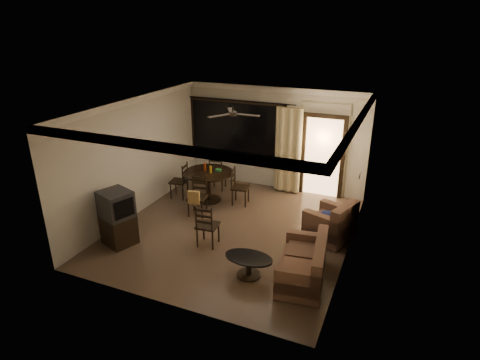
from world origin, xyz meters
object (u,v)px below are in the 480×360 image
at_px(tv_cabinet, 118,218).
at_px(coffee_table, 249,263).
at_px(dining_chair_west, 180,187).
at_px(dining_chair_south, 197,203).
at_px(dining_table, 208,178).
at_px(dining_chair_east, 240,193).
at_px(dining_chair_north, 218,179).
at_px(armchair, 332,225).
at_px(sofa, 305,265).
at_px(side_chair, 208,233).

bearing_deg(tv_cabinet, coffee_table, 19.23).
bearing_deg(dining_chair_west, tv_cabinet, -7.39).
bearing_deg(dining_chair_south, dining_chair_west, 133.59).
relative_size(dining_table, tv_cabinet, 1.08).
xyz_separation_m(dining_chair_east, coffee_table, (1.36, -2.81, -0.02)).
xyz_separation_m(dining_chair_west, dining_chair_south, (0.93, -0.72, 0.02)).
height_order(dining_chair_west, dining_chair_east, same).
height_order(dining_chair_north, coffee_table, dining_chair_north).
xyz_separation_m(armchair, coffee_table, (-1.14, -1.91, -0.09)).
bearing_deg(coffee_table, dining_chair_south, 138.35).
bearing_deg(dining_chair_north, dining_chair_south, 90.00).
bearing_deg(dining_chair_south, sofa, -35.79).
xyz_separation_m(armchair, side_chair, (-2.34, -1.23, -0.08)).
bearing_deg(armchair, sofa, -75.72).
distance_m(dining_chair_east, armchair, 2.67).
height_order(dining_chair_west, side_chair, side_chair).
height_order(dining_chair_north, tv_cabinet, tv_cabinet).
height_order(dining_chair_north, sofa, dining_chair_north).
xyz_separation_m(dining_chair_south, coffee_table, (2.06, -1.84, -0.04)).
relative_size(dining_chair_east, coffee_table, 1.05).
bearing_deg(side_chair, coffee_table, 145.46).
bearing_deg(dining_chair_south, dining_chair_east, 45.70).
distance_m(dining_table, side_chair, 2.27).
bearing_deg(dining_chair_south, tv_cabinet, -124.48).
xyz_separation_m(sofa, side_chair, (-2.18, 0.41, -0.03)).
bearing_deg(dining_chair_west, dining_chair_east, 90.13).
height_order(dining_table, armchair, dining_table).
height_order(armchair, side_chair, side_chair).
relative_size(dining_chair_west, dining_chair_north, 1.00).
xyz_separation_m(sofa, armchair, (0.16, 1.64, 0.05)).
bearing_deg(dining_table, armchair, -13.11).
bearing_deg(armchair, dining_chair_east, -179.93).
bearing_deg(dining_chair_south, coffee_table, -50.24).
distance_m(tv_cabinet, armchair, 4.50).
xyz_separation_m(dining_chair_west, armchair, (4.14, -0.65, 0.08)).
xyz_separation_m(dining_chair_north, coffee_table, (2.31, -3.46, -0.02)).
bearing_deg(dining_chair_east, dining_chair_west, 90.13).
bearing_deg(dining_chair_east, tv_cabinet, 141.85).
relative_size(dining_table, armchair, 1.15).
relative_size(dining_chair_south, sofa, 0.61).
height_order(coffee_table, side_chair, side_chair).
distance_m(coffee_table, side_chair, 1.37).
height_order(tv_cabinet, side_chair, tv_cabinet).
bearing_deg(armchair, dining_chair_south, -158.89).
bearing_deg(dining_chair_south, dining_chair_north, 90.00).
height_order(dining_table, dining_chair_north, dining_table).
bearing_deg(side_chair, tv_cabinet, 15.56).
bearing_deg(tv_cabinet, dining_chair_south, 83.86).
distance_m(dining_table, dining_chair_south, 0.92).
height_order(dining_table, coffee_table, dining_table).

